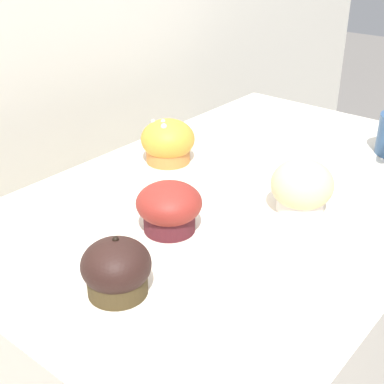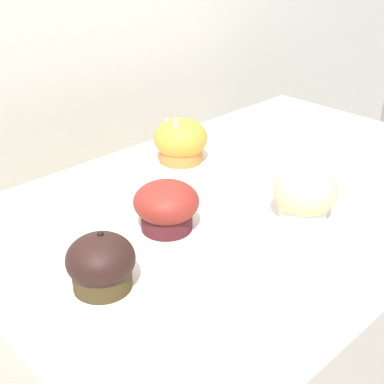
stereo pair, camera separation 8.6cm
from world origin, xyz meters
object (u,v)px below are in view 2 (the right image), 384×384
object	(u,v)px
muffin_front_center	(305,193)
muffin_back_left	(166,206)
serving_plate	(274,164)
muffin_front_left	(180,141)
muffin_back_right	(101,264)

from	to	relation	value
muffin_front_center	muffin_back_left	size ratio (longest dim) A/B	1.00
muffin_front_center	muffin_back_left	world-z (taller)	muffin_front_center
serving_plate	muffin_back_left	bearing A→B (deg)	-174.67
muffin_front_center	muffin_front_left	world-z (taller)	same
muffin_front_center	muffin_back_left	bearing A→B (deg)	145.29
muffin_back_left	serving_plate	size ratio (longest dim) A/B	0.54
muffin_front_left	serving_plate	distance (m)	0.19
muffin_front_left	serving_plate	world-z (taller)	muffin_front_left
muffin_back_right	muffin_front_left	world-z (taller)	muffin_front_left
muffin_back_left	muffin_front_left	size ratio (longest dim) A/B	0.96
muffin_front_center	muffin_front_left	xyz separation A→B (m)	(0.01, 0.30, -0.00)
muffin_front_left	serving_plate	size ratio (longest dim) A/B	0.56
muffin_back_left	serving_plate	distance (m)	0.31
muffin_back_left	muffin_front_left	bearing A→B (deg)	42.12
muffin_back_left	serving_plate	xyz separation A→B (m)	(0.31, 0.03, -0.04)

